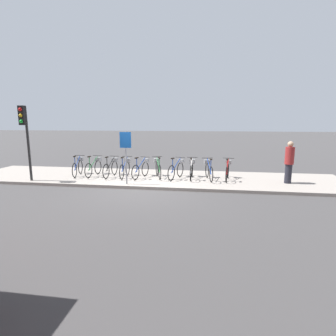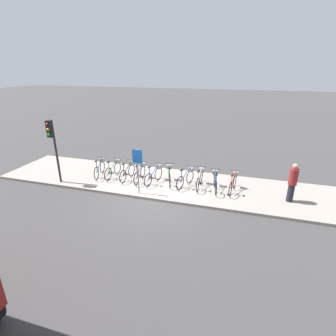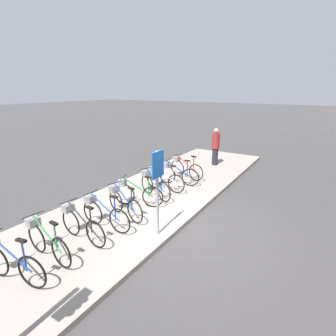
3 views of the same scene
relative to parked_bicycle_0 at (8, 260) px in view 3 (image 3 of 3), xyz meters
name	(u,v)px [view 3 (image 3 of 3)]	position (x,y,z in m)	size (l,w,h in m)	color
ground_plane	(182,230)	(3.35, -1.66, -0.54)	(120.00, 120.00, 0.00)	#423F3F
sidewalk	(128,211)	(3.35, 0.12, -0.48)	(16.40, 3.55, 0.12)	#9E9389
parked_bicycle_0	(8,260)	(0.00, 0.00, 0.00)	(0.47, 1.49, 0.93)	black
parked_bicycle_1	(45,239)	(0.75, 0.06, 0.00)	(0.46, 1.51, 0.93)	black
parked_bicycle_2	(80,223)	(1.57, 0.01, 0.00)	(0.46, 1.51, 0.93)	black
parked_bicycle_3	(103,212)	(2.23, -0.04, 0.00)	(0.46, 1.51, 0.93)	black
parked_bicycle_4	(123,202)	(2.97, -0.04, 0.00)	(0.54, 1.47, 0.93)	black
parked_bicycle_5	(135,192)	(3.67, 0.10, 0.00)	(0.62, 1.45, 0.93)	black
parked_bicycle_6	(153,184)	(4.51, 0.03, 0.00)	(0.63, 1.44, 0.93)	black
parked_bicycle_7	(162,178)	(5.14, 0.09, 0.00)	(0.46, 1.51, 0.93)	black
parked_bicycle_8	(176,173)	(5.86, -0.02, 0.00)	(0.47, 1.49, 0.93)	black
parked_bicycle_9	(184,167)	(6.65, 0.06, 0.00)	(0.46, 1.50, 0.93)	black
pedestrian	(216,146)	(8.97, -0.24, 0.45)	(0.34, 0.34, 1.66)	#23232D
sign_post	(158,179)	(2.70, -1.37, 0.96)	(0.44, 0.07, 2.02)	#99999E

